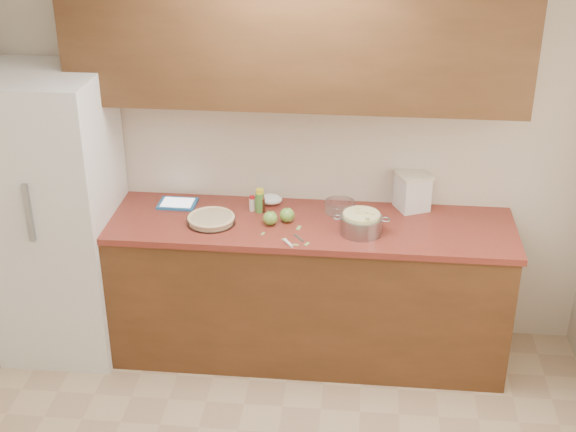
# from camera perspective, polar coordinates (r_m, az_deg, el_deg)

# --- Properties ---
(room_shell) EXTENTS (3.60, 3.60, 3.60)m
(room_shell) POSITION_cam_1_polar(r_m,az_deg,el_deg) (3.31, -2.15, -5.94)
(room_shell) COLOR tan
(room_shell) RESTS_ON ground
(counter_run) EXTENTS (2.64, 0.68, 0.92)m
(counter_run) POSITION_cam_1_polar(r_m,az_deg,el_deg) (4.99, 0.29, -5.10)
(counter_run) COLOR brown
(counter_run) RESTS_ON ground
(upper_cabinets) EXTENTS (2.60, 0.34, 0.70)m
(upper_cabinets) POSITION_cam_1_polar(r_m,az_deg,el_deg) (4.56, 0.52, 12.15)
(upper_cabinets) COLOR #4F3018
(upper_cabinets) RESTS_ON room_shell
(fridge) EXTENTS (0.70, 0.70, 1.80)m
(fridge) POSITION_cam_1_polar(r_m,az_deg,el_deg) (5.08, -16.13, -0.02)
(fridge) COLOR white
(fridge) RESTS_ON ground
(pie) EXTENTS (0.29, 0.29, 0.05)m
(pie) POSITION_cam_1_polar(r_m,az_deg,el_deg) (4.77, -5.48, -0.23)
(pie) COLOR silver
(pie) RESTS_ON counter_run
(colander) EXTENTS (0.33, 0.24, 0.12)m
(colander) POSITION_cam_1_polar(r_m,az_deg,el_deg) (4.64, 5.22, -0.53)
(colander) COLOR gray
(colander) RESTS_ON counter_run
(flour_canister) EXTENTS (0.25, 0.25, 0.23)m
(flour_canister) POSITION_cam_1_polar(r_m,az_deg,el_deg) (4.94, 8.84, 1.78)
(flour_canister) COLOR silver
(flour_canister) RESTS_ON counter_run
(tablet) EXTENTS (0.23, 0.18, 0.02)m
(tablet) POSITION_cam_1_polar(r_m,az_deg,el_deg) (5.02, -7.86, 0.89)
(tablet) COLOR #2163A0
(tablet) RESTS_ON counter_run
(paring_knife) EXTENTS (0.12, 0.17, 0.02)m
(paring_knife) POSITION_cam_1_polar(r_m,az_deg,el_deg) (4.52, 0.12, -1.88)
(paring_knife) COLOR gray
(paring_knife) RESTS_ON counter_run
(lemon_bottle) EXTENTS (0.06, 0.06, 0.15)m
(lemon_bottle) POSITION_cam_1_polar(r_m,az_deg,el_deg) (4.86, -2.02, 1.07)
(lemon_bottle) COLOR #4C8C38
(lemon_bottle) RESTS_ON counter_run
(cinnamon_shaker) EXTENTS (0.04, 0.04, 0.10)m
(cinnamon_shaker) POSITION_cam_1_polar(r_m,az_deg,el_deg) (4.89, -2.56, 0.89)
(cinnamon_shaker) COLOR beige
(cinnamon_shaker) RESTS_ON counter_run
(vanilla_bottle) EXTENTS (0.04, 0.04, 0.11)m
(vanilla_bottle) POSITION_cam_1_polar(r_m,az_deg,el_deg) (4.87, -1.88, 0.84)
(vanilla_bottle) COLOR black
(vanilla_bottle) RESTS_ON counter_run
(mixing_bowl) EXTENTS (0.19, 0.19, 0.07)m
(mixing_bowl) POSITION_cam_1_polar(r_m,az_deg,el_deg) (4.88, 3.70, 0.70)
(mixing_bowl) COLOR silver
(mixing_bowl) RESTS_ON counter_run
(paper_towel) EXTENTS (0.14, 0.12, 0.06)m
(paper_towel) POSITION_cam_1_polar(r_m,az_deg,el_deg) (4.98, -1.24, 1.19)
(paper_towel) COLOR white
(paper_towel) RESTS_ON counter_run
(apple_left) EXTENTS (0.09, 0.09, 0.10)m
(apple_left) POSITION_cam_1_polar(r_m,az_deg,el_deg) (4.72, -1.27, -0.16)
(apple_left) COLOR #679C38
(apple_left) RESTS_ON counter_run
(apple_center) EXTENTS (0.09, 0.09, 0.10)m
(apple_center) POSITION_cam_1_polar(r_m,az_deg,el_deg) (4.75, -0.06, 0.07)
(apple_center) COLOR #679C38
(apple_center) RESTS_ON counter_run
(peel_a) EXTENTS (0.03, 0.04, 0.00)m
(peel_a) POSITION_cam_1_polar(r_m,az_deg,el_deg) (4.63, -1.79, -1.26)
(peel_a) COLOR #85B658
(peel_a) RESTS_ON counter_run
(peel_b) EXTENTS (0.03, 0.05, 0.00)m
(peel_b) POSITION_cam_1_polar(r_m,az_deg,el_deg) (4.69, 0.77, -0.85)
(peel_b) COLOR #85B658
(peel_b) RESTS_ON counter_run
(peel_c) EXTENTS (0.03, 0.05, 0.00)m
(peel_c) POSITION_cam_1_polar(r_m,az_deg,el_deg) (4.75, -1.40, -0.52)
(peel_c) COLOR #85B658
(peel_c) RESTS_ON counter_run
(peel_d) EXTENTS (0.03, 0.02, 0.00)m
(peel_d) POSITION_cam_1_polar(r_m,az_deg,el_deg) (4.57, -0.27, -1.65)
(peel_d) COLOR #85B658
(peel_d) RESTS_ON counter_run
(peel_e) EXTENTS (0.03, 0.04, 0.00)m
(peel_e) POSITION_cam_1_polar(r_m,az_deg,el_deg) (4.52, 1.35, -2.00)
(peel_e) COLOR #85B658
(peel_e) RESTS_ON counter_run
(peel_f) EXTENTS (0.03, 0.02, 0.00)m
(peel_f) POSITION_cam_1_polar(r_m,az_deg,el_deg) (4.51, 0.56, -2.06)
(peel_f) COLOR #85B658
(peel_f) RESTS_ON counter_run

